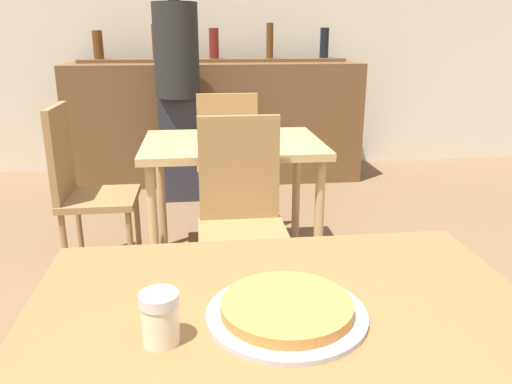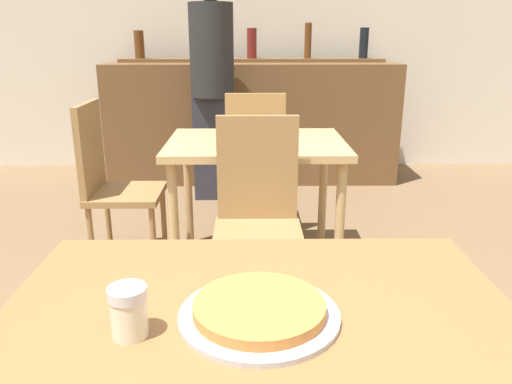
{
  "view_description": "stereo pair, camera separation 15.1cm",
  "coord_description": "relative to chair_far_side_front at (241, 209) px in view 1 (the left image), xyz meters",
  "views": [
    {
      "loc": [
        -0.17,
        -0.88,
        1.31
      ],
      "look_at": [
        -0.0,
        0.55,
        0.85
      ],
      "focal_mm": 35.0,
      "sensor_mm": 36.0,
      "label": 1
    },
    {
      "loc": [
        -0.02,
        -0.89,
        1.31
      ],
      "look_at": [
        -0.0,
        0.55,
        0.85
      ],
      "focal_mm": 35.0,
      "sensor_mm": 36.0,
      "label": 2
    }
  ],
  "objects": [
    {
      "name": "wall_back",
      "position": [
        -0.02,
        2.9,
        0.86
      ],
      "size": [
        8.0,
        0.05,
        2.8
      ],
      "color": "silver",
      "rests_on": "ground_plane"
    },
    {
      "name": "dining_table_near",
      "position": [
        -0.02,
        -1.28,
        0.13
      ],
      "size": [
        1.11,
        0.84,
        0.75
      ],
      "color": "brown",
      "rests_on": "ground_plane"
    },
    {
      "name": "dining_table_far",
      "position": [
        -0.0,
        0.53,
        0.11
      ],
      "size": [
        0.97,
        0.74,
        0.75
      ],
      "color": "tan",
      "rests_on": "ground_plane"
    },
    {
      "name": "bar_counter",
      "position": [
        -0.02,
        2.39,
        -0.01
      ],
      "size": [
        2.6,
        0.56,
        1.06
      ],
      "color": "brown",
      "rests_on": "ground_plane"
    },
    {
      "name": "bar_back_shelf",
      "position": [
        -0.04,
        2.53,
        0.59
      ],
      "size": [
        2.39,
        0.24,
        0.34
      ],
      "color": "brown",
      "rests_on": "bar_counter"
    },
    {
      "name": "chair_far_side_front",
      "position": [
        0.0,
        0.0,
        0.0
      ],
      "size": [
        0.4,
        0.4,
        0.96
      ],
      "color": "olive",
      "rests_on": "ground_plane"
    },
    {
      "name": "chair_far_side_back",
      "position": [
        -0.0,
        1.06,
        0.0
      ],
      "size": [
        0.4,
        0.4,
        0.96
      ],
      "rotation": [
        0.0,
        0.0,
        3.14
      ],
      "color": "olive",
      "rests_on": "ground_plane"
    },
    {
      "name": "chair_far_side_left",
      "position": [
        -0.82,
        0.53,
        0.0
      ],
      "size": [
        0.4,
        0.4,
        0.96
      ],
      "rotation": [
        0.0,
        0.0,
        1.57
      ],
      "color": "olive",
      "rests_on": "ground_plane"
    },
    {
      "name": "pizza_tray",
      "position": [
        -0.02,
        -1.27,
        0.23
      ],
      "size": [
        0.33,
        0.33,
        0.04
      ],
      "color": "#B7B7BC",
      "rests_on": "dining_table_near"
    },
    {
      "name": "cheese_shaker",
      "position": [
        -0.27,
        -1.33,
        0.26
      ],
      "size": [
        0.07,
        0.07,
        0.1
      ],
      "color": "beige",
      "rests_on": "dining_table_near"
    },
    {
      "name": "person_standing",
      "position": [
        -0.33,
        1.81,
        0.41
      ],
      "size": [
        0.34,
        0.34,
        1.75
      ],
      "color": "#2D2D38",
      "rests_on": "ground_plane"
    }
  ]
}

